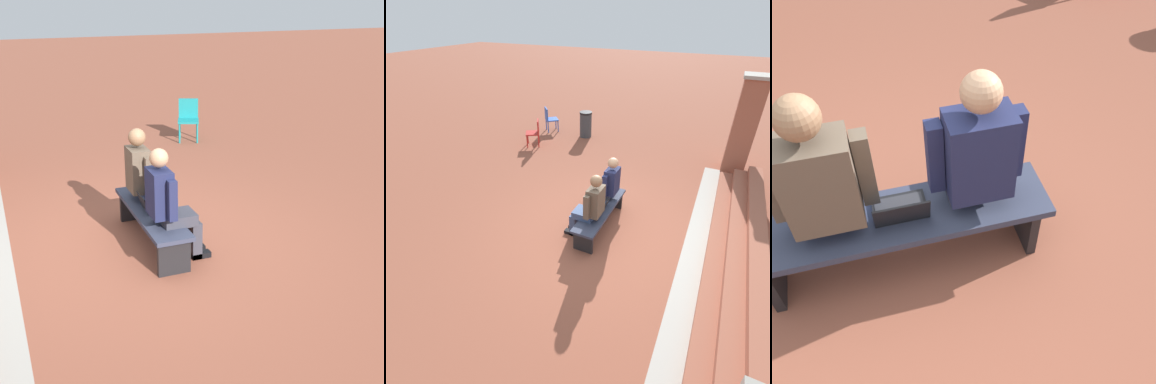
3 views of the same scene
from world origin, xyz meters
The scene contains 6 objects.
ground_plane centered at (0.00, 0.00, 0.00)m, with size 60.00×60.00×0.00m, color brown.
bench centered at (-0.01, -0.14, 0.35)m, with size 1.80×0.44×0.45m.
person_student centered at (-0.47, -0.21, 0.72)m, with size 0.55×0.69×1.35m.
person_adult centered at (0.37, -0.21, 0.73)m, with size 0.56×0.71×1.38m.
laptop centered at (-0.01, -0.13, 0.50)m, with size 0.32×0.29×0.21m.
plastic_chair_far_left centered at (4.34, -2.32, 0.48)m, with size 0.55×0.55×0.84m.
Camera 1 is at (-5.71, 1.60, 2.96)m, focal length 50.00 mm.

